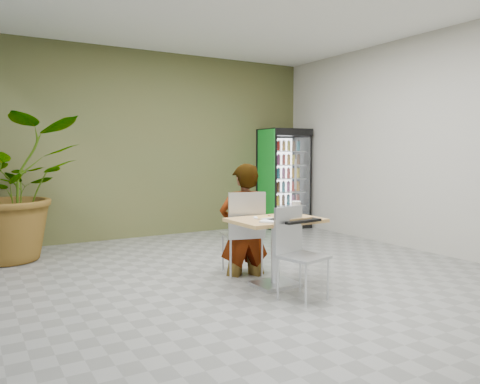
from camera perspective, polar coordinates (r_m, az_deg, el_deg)
name	(u,v)px	position (r m, az deg, el deg)	size (l,w,h in m)	color
ground	(264,284)	(5.35, 3.00, -11.10)	(7.00, 7.00, 0.00)	gray
room_envelope	(265,140)	(5.14, 3.08, 6.31)	(6.00, 7.00, 3.20)	beige
dining_table	(276,238)	(5.15, 4.36, -5.60)	(0.97, 0.68, 0.75)	tan
chair_far	(244,227)	(5.55, 0.54, -4.25)	(0.54, 0.55, 1.01)	silver
chair_near	(296,245)	(4.75, 6.80, -6.46)	(0.49, 0.50, 0.92)	silver
seated_woman	(244,232)	(5.62, 0.49, -4.89)	(0.60, 0.39, 1.64)	black
pizza_plate	(263,217)	(5.13, 2.83, -3.03)	(0.27, 0.21, 0.03)	white
soda_cup	(296,209)	(5.25, 6.87, -2.11)	(0.10, 0.10, 0.18)	white
napkin_stack	(268,221)	(4.83, 3.48, -3.60)	(0.15, 0.15, 0.02)	white
cafeteria_tray	(295,220)	(4.94, 6.66, -3.39)	(0.46, 0.34, 0.03)	black
beverage_fridge	(284,178)	(9.16, 5.44, 1.66)	(0.93, 0.74, 1.92)	black
potted_plant	(10,188)	(7.04, -26.24, 0.42)	(1.77, 1.53, 1.97)	#2C5D25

